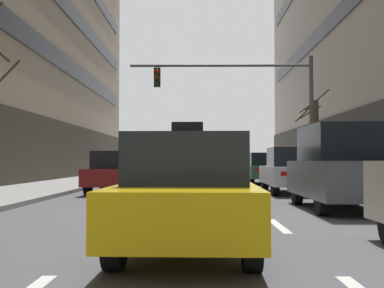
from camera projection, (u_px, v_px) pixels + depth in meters
name	position (u px, v px, depth m)	size (l,w,h in m)	color
ground_plane	(196.00, 210.00, 12.10)	(120.00, 120.00, 0.00)	#515156
lane_stripe_l1_s3	(114.00, 225.00, 9.12)	(0.16, 2.00, 0.01)	silver
lane_stripe_l1_s4	(144.00, 203.00, 14.12)	(0.16, 2.00, 0.01)	silver
lane_stripe_l1_s5	(158.00, 192.00, 19.11)	(0.16, 2.00, 0.01)	silver
lane_stripe_l1_s6	(166.00, 185.00, 24.11)	(0.16, 2.00, 0.01)	silver
lane_stripe_l1_s7	(171.00, 181.00, 29.11)	(0.16, 2.00, 0.01)	silver
lane_stripe_l1_s8	(175.00, 178.00, 34.10)	(0.16, 2.00, 0.01)	silver
lane_stripe_l1_s9	(178.00, 176.00, 39.10)	(0.16, 2.00, 0.01)	silver
lane_stripe_l1_s10	(180.00, 174.00, 44.10)	(0.16, 2.00, 0.01)	silver
lane_stripe_l2_s3	(278.00, 226.00, 9.09)	(0.16, 2.00, 0.01)	silver
lane_stripe_l2_s4	(250.00, 203.00, 14.08)	(0.16, 2.00, 0.01)	silver
lane_stripe_l2_s5	(236.00, 192.00, 19.08)	(0.16, 2.00, 0.01)	silver
lane_stripe_l2_s6	(228.00, 185.00, 24.08)	(0.16, 2.00, 0.01)	silver
lane_stripe_l2_s7	(222.00, 181.00, 29.07)	(0.16, 2.00, 0.01)	silver
lane_stripe_l2_s8	(219.00, 178.00, 34.07)	(0.16, 2.00, 0.01)	silver
lane_stripe_l2_s9	(216.00, 176.00, 39.07)	(0.16, 2.00, 0.01)	silver
lane_stripe_l2_s10	(214.00, 174.00, 44.06)	(0.16, 2.00, 0.01)	silver
taxi_driving_0	(188.00, 194.00, 6.59)	(1.86, 4.22, 1.74)	black
car_driving_1	(197.00, 171.00, 20.53)	(1.93, 4.25, 1.57)	black
taxi_driving_2	(200.00, 176.00, 12.83)	(1.86, 4.41, 1.83)	black
car_driving_3	(116.00, 172.00, 18.47)	(1.86, 4.27, 1.59)	black
car_driving_4	(154.00, 163.00, 34.59)	(2.09, 4.65, 2.22)	black
car_parked_1	(339.00, 168.00, 12.12)	(1.83, 4.36, 2.11)	black
car_parked_2	(292.00, 171.00, 18.19)	(1.98, 4.61, 1.72)	black
car_parked_3	(264.00, 169.00, 25.75)	(1.84, 4.40, 1.65)	black
traffic_signal_0	(254.00, 95.00, 21.23)	(8.07, 0.35, 5.70)	#4C4C51
street_tree_0	(316.00, 137.00, 24.90)	(1.91, 1.21, 4.86)	#4C3823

